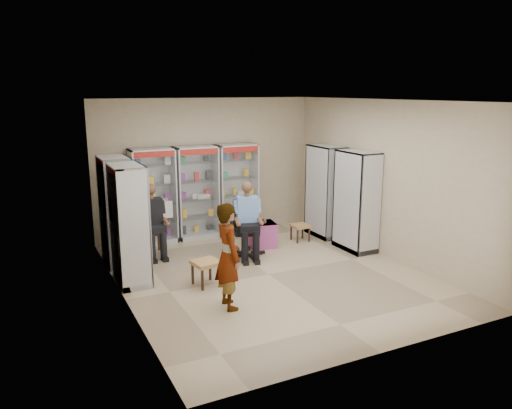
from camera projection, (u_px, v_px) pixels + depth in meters
name	position (u px, v px, depth m)	size (l,w,h in m)	color
floor	(269.00, 274.00, 8.78)	(6.00, 6.00, 0.00)	tan
room_shell	(269.00, 163.00, 8.34)	(5.02, 6.02, 3.01)	#C1AE8F
cabinet_back_left	(153.00, 196.00, 10.39)	(0.90, 0.50, 2.00)	#ABADB3
cabinet_back_mid	(196.00, 192.00, 10.80)	(0.90, 0.50, 2.00)	silver
cabinet_back_right	(237.00, 189.00, 11.20)	(0.90, 0.50, 2.00)	#9EA1A5
cabinet_right_far	(325.00, 191.00, 10.91)	(0.50, 0.90, 2.00)	#A3A5AA
cabinet_right_near	(356.00, 201.00, 9.95)	(0.50, 0.90, 2.00)	#A8AAB0
cabinet_left_far	(117.00, 211.00, 9.18)	(0.50, 0.90, 2.00)	silver
cabinet_left_near	(130.00, 225.00, 8.22)	(0.50, 0.90, 2.00)	silver
wooden_chair	(152.00, 231.00, 9.76)	(0.42, 0.42, 0.94)	#302012
seated_customer	(152.00, 222.00, 9.68)	(0.44, 0.60, 1.34)	black
office_chair	(246.00, 229.00, 9.66)	(0.59, 0.59, 1.09)	black
seated_shopkeeper	(247.00, 222.00, 9.59)	(0.46, 0.63, 1.39)	#77BCEC
pink_trunk	(262.00, 234.00, 10.29)	(0.53, 0.51, 0.51)	#AB447E
tea_glass	(265.00, 221.00, 10.21)	(0.07, 0.07, 0.10)	#591A07
woven_stool_a	(300.00, 233.00, 10.69)	(0.36, 0.36, 0.36)	#9E8142
woven_stool_b	(206.00, 273.00, 8.26)	(0.42, 0.42, 0.42)	#B1804B
standing_man	(228.00, 256.00, 7.30)	(0.58, 0.38, 1.60)	gray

